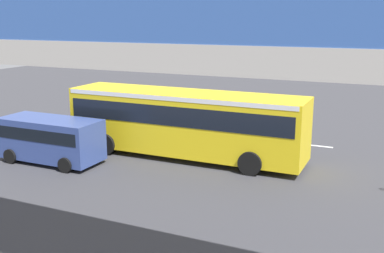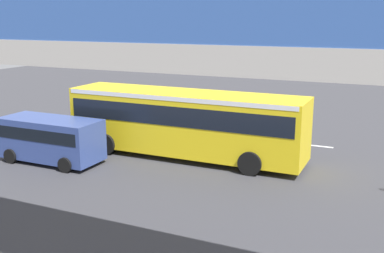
{
  "view_description": "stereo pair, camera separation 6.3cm",
  "coord_description": "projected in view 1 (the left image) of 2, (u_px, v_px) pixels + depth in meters",
  "views": [
    {
      "loc": [
        -7.85,
        20.57,
        6.55
      ],
      "look_at": [
        0.82,
        1.58,
        1.6
      ],
      "focal_mm": 42.99,
      "sensor_mm": 36.0,
      "label": 1
    },
    {
      "loc": [
        -7.91,
        20.54,
        6.55
      ],
      "look_at": [
        0.82,
        1.58,
        1.6
      ],
      "focal_mm": 42.99,
      "sensor_mm": 36.0,
      "label": 2
    }
  ],
  "objects": [
    {
      "name": "ground",
      "position": [
        220.0,
        153.0,
        22.89
      ],
      "size": [
        80.0,
        80.0,
        0.0
      ],
      "primitive_type": "plane",
      "color": "#38383D"
    },
    {
      "name": "pedestrian",
      "position": [
        121.0,
        112.0,
        28.33
      ],
      "size": [
        0.38,
        0.38,
        1.79
      ],
      "color": "#2D2D38",
      "rests_on": "ground"
    },
    {
      "name": "pedestrian_overpass",
      "position": [
        32.0,
        67.0,
        10.69
      ],
      "size": [
        30.1,
        2.6,
        7.23
      ],
      "color": "#B2ADA5",
      "rests_on": "ground"
    },
    {
      "name": "lane_dash_leftmost",
      "position": [
        313.0,
        145.0,
        24.17
      ],
      "size": [
        2.0,
        0.2,
        0.01
      ],
      "primitive_type": "cube",
      "color": "silver",
      "rests_on": "ground"
    },
    {
      "name": "city_bus",
      "position": [
        185.0,
        119.0,
        21.81
      ],
      "size": [
        11.54,
        2.85,
        3.15
      ],
      "color": "yellow",
      "rests_on": "ground"
    },
    {
      "name": "lane_dash_left",
      "position": [
        241.0,
        137.0,
        25.79
      ],
      "size": [
        2.0,
        0.2,
        0.01
      ],
      "primitive_type": "cube",
      "color": "silver",
      "rests_on": "ground"
    },
    {
      "name": "parked_van",
      "position": [
        51.0,
        137.0,
        21.17
      ],
      "size": [
        4.8,
        2.17,
        2.05
      ],
      "color": "#33478C",
      "rests_on": "ground"
    },
    {
      "name": "lane_dash_centre",
      "position": [
        177.0,
        130.0,
        27.4
      ],
      "size": [
        2.0,
        0.2,
        0.01
      ],
      "primitive_type": "cube",
      "color": "silver",
      "rests_on": "ground"
    }
  ]
}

